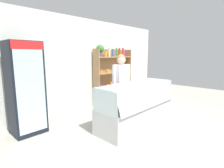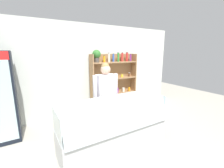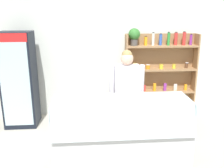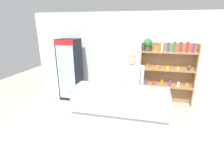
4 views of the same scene
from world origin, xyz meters
TOP-DOWN VIEW (x-y plane):
  - ground_plane at (0.00, 0.00)m, footprint 12.00×12.00m
  - back_wall at (0.00, 2.10)m, footprint 6.80×0.10m
  - shelving_unit at (0.90, 1.90)m, footprint 1.58×0.29m
  - deli_display_case at (-0.11, 0.11)m, footprint 2.11×0.77m
  - shop_clerk at (0.05, 0.72)m, footprint 0.62×0.25m

SIDE VIEW (x-z plane):
  - ground_plane at x=0.00m, z-range 0.00..0.00m
  - deli_display_case at x=-0.11m, z-range -0.19..0.82m
  - shop_clerk at x=0.05m, z-range 0.15..1.82m
  - shelving_unit at x=0.90m, z-range 0.11..2.07m
  - back_wall at x=0.00m, z-range 0.00..2.70m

